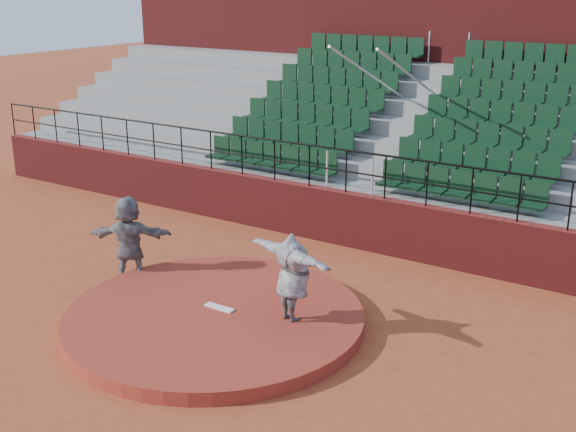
# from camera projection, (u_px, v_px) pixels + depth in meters

# --- Properties ---
(ground) EXTENTS (90.00, 90.00, 0.00)m
(ground) POSITION_uv_depth(u_px,v_px,m) (215.00, 324.00, 13.31)
(ground) COLOR #9E4323
(ground) RESTS_ON ground
(pitchers_mound) EXTENTS (5.50, 5.50, 0.25)m
(pitchers_mound) POSITION_uv_depth(u_px,v_px,m) (215.00, 317.00, 13.27)
(pitchers_mound) COLOR maroon
(pitchers_mound) RESTS_ON ground
(pitching_rubber) EXTENTS (0.60, 0.15, 0.03)m
(pitching_rubber) POSITION_uv_depth(u_px,v_px,m) (219.00, 308.00, 13.34)
(pitching_rubber) COLOR white
(pitching_rubber) RESTS_ON pitchers_mound
(boundary_wall) EXTENTS (24.00, 0.30, 1.30)m
(boundary_wall) POSITION_uv_depth(u_px,v_px,m) (345.00, 218.00, 17.10)
(boundary_wall) COLOR maroon
(boundary_wall) RESTS_ON ground
(wall_railing) EXTENTS (24.04, 0.05, 1.03)m
(wall_railing) POSITION_uv_depth(u_px,v_px,m) (346.00, 162.00, 16.67)
(wall_railing) COLOR black
(wall_railing) RESTS_ON boundary_wall
(seating_deck) EXTENTS (24.00, 5.97, 4.63)m
(seating_deck) POSITION_uv_depth(u_px,v_px,m) (409.00, 155.00, 19.76)
(seating_deck) COLOR gray
(seating_deck) RESTS_ON ground
(press_box_facade) EXTENTS (24.00, 3.00, 7.10)m
(press_box_facade) POSITION_uv_depth(u_px,v_px,m) (465.00, 64.00, 22.26)
(press_box_facade) COLOR maroon
(press_box_facade) RESTS_ON ground
(pitcher) EXTENTS (2.08, 1.07, 1.63)m
(pitcher) POSITION_uv_depth(u_px,v_px,m) (293.00, 277.00, 12.68)
(pitcher) COLOR black
(pitcher) RESTS_ON pitchers_mound
(fielder) EXTENTS (1.74, 1.35, 1.84)m
(fielder) POSITION_uv_depth(u_px,v_px,m) (129.00, 239.00, 14.96)
(fielder) COLOR black
(fielder) RESTS_ON ground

